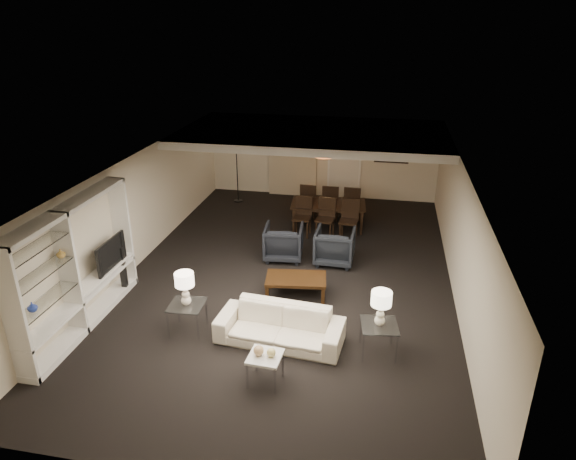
# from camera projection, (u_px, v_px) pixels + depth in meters

# --- Properties ---
(floor) EXTENTS (11.00, 11.00, 0.00)m
(floor) POSITION_uv_depth(u_px,v_px,m) (288.00, 276.00, 11.33)
(floor) COLOR black
(floor) RESTS_ON ground
(ceiling) EXTENTS (7.00, 11.00, 0.02)m
(ceiling) POSITION_uv_depth(u_px,v_px,m) (288.00, 166.00, 10.35)
(ceiling) COLOR silver
(ceiling) RESTS_ON ground
(wall_back) EXTENTS (7.00, 0.02, 2.50)m
(wall_back) POSITION_uv_depth(u_px,v_px,m) (322.00, 157.00, 15.80)
(wall_back) COLOR beige
(wall_back) RESTS_ON ground
(wall_front) EXTENTS (7.00, 0.02, 2.50)m
(wall_front) POSITION_uv_depth(u_px,v_px,m) (197.00, 402.00, 5.87)
(wall_front) COLOR beige
(wall_front) RESTS_ON ground
(wall_left) EXTENTS (0.02, 11.00, 2.50)m
(wall_left) POSITION_uv_depth(u_px,v_px,m) (134.00, 212.00, 11.45)
(wall_left) COLOR beige
(wall_left) RESTS_ON ground
(wall_right) EXTENTS (0.02, 11.00, 2.50)m
(wall_right) POSITION_uv_depth(u_px,v_px,m) (460.00, 236.00, 10.22)
(wall_right) COLOR beige
(wall_right) RESTS_ON ground
(ceiling_soffit) EXTENTS (7.00, 4.00, 0.20)m
(ceiling_soffit) POSITION_uv_depth(u_px,v_px,m) (313.00, 134.00, 13.55)
(ceiling_soffit) COLOR silver
(ceiling_soffit) RESTS_ON ceiling
(curtains) EXTENTS (1.50, 0.12, 2.40)m
(curtains) POSITION_uv_depth(u_px,v_px,m) (293.00, 158.00, 15.91)
(curtains) COLOR beige
(curtains) RESTS_ON wall_back
(door) EXTENTS (0.90, 0.05, 2.10)m
(door) POSITION_uv_depth(u_px,v_px,m) (344.00, 165.00, 15.73)
(door) COLOR silver
(door) RESTS_ON wall_back
(painting) EXTENTS (0.95, 0.04, 0.65)m
(painting) POSITION_uv_depth(u_px,v_px,m) (392.00, 151.00, 15.28)
(painting) COLOR #142D38
(painting) RESTS_ON wall_back
(media_unit) EXTENTS (0.38, 3.40, 2.35)m
(media_unit) POSITION_uv_depth(u_px,v_px,m) (77.00, 268.00, 9.10)
(media_unit) COLOR white
(media_unit) RESTS_ON wall_left
(pendant_light) EXTENTS (0.52, 0.52, 0.24)m
(pendant_light) POSITION_uv_depth(u_px,v_px,m) (324.00, 152.00, 13.68)
(pendant_light) COLOR #D8591E
(pendant_light) RESTS_ON ceiling_soffit
(sofa) EXTENTS (2.27, 1.06, 0.64)m
(sofa) POSITION_uv_depth(u_px,v_px,m) (280.00, 326.00, 8.94)
(sofa) COLOR beige
(sofa) RESTS_ON floor
(coffee_table) EXTENTS (1.29, 0.85, 0.43)m
(coffee_table) POSITION_uv_depth(u_px,v_px,m) (296.00, 287.00, 10.43)
(coffee_table) COLOR black
(coffee_table) RESTS_ON floor
(armchair_left) EXTENTS (0.96, 0.98, 0.82)m
(armchair_left) POSITION_uv_depth(u_px,v_px,m) (284.00, 242.00, 11.99)
(armchair_left) COLOR black
(armchair_left) RESTS_ON floor
(armchair_right) EXTENTS (0.89, 0.92, 0.82)m
(armchair_right) POSITION_uv_depth(u_px,v_px,m) (335.00, 246.00, 11.78)
(armchair_right) COLOR black
(armchair_right) RESTS_ON floor
(side_table_left) EXTENTS (0.64, 0.64, 0.56)m
(side_table_left) POSITION_uv_depth(u_px,v_px,m) (188.00, 318.00, 9.26)
(side_table_left) COLOR white
(side_table_left) RESTS_ON floor
(side_table_right) EXTENTS (0.68, 0.68, 0.56)m
(side_table_right) POSITION_uv_depth(u_px,v_px,m) (378.00, 339.00, 8.66)
(side_table_right) COLOR silver
(side_table_right) RESTS_ON floor
(table_lamp_left) EXTENTS (0.36, 0.36, 0.62)m
(table_lamp_left) POSITION_uv_depth(u_px,v_px,m) (185.00, 289.00, 9.02)
(table_lamp_left) COLOR white
(table_lamp_left) RESTS_ON side_table_left
(table_lamp_right) EXTENTS (0.36, 0.36, 0.62)m
(table_lamp_right) POSITION_uv_depth(u_px,v_px,m) (381.00, 309.00, 8.43)
(table_lamp_right) COLOR white
(table_lamp_right) RESTS_ON side_table_right
(marble_table) EXTENTS (0.53, 0.53, 0.50)m
(marble_table) POSITION_uv_depth(u_px,v_px,m) (265.00, 369.00, 7.98)
(marble_table) COLOR silver
(marble_table) RESTS_ON floor
(gold_gourd_a) EXTENTS (0.16, 0.16, 0.16)m
(gold_gourd_a) POSITION_uv_depth(u_px,v_px,m) (259.00, 350.00, 7.86)
(gold_gourd_a) COLOR tan
(gold_gourd_a) RESTS_ON marble_table
(gold_gourd_b) EXTENTS (0.14, 0.14, 0.14)m
(gold_gourd_b) POSITION_uv_depth(u_px,v_px,m) (271.00, 353.00, 7.83)
(gold_gourd_b) COLOR #ECDA7D
(gold_gourd_b) RESTS_ON marble_table
(television) EXTENTS (1.02, 0.13, 0.59)m
(television) POSITION_uv_depth(u_px,v_px,m) (106.00, 253.00, 9.98)
(television) COLOR black
(television) RESTS_ON media_unit
(vase_blue) EXTENTS (0.16, 0.16, 0.16)m
(vase_blue) POSITION_uv_depth(u_px,v_px,m) (32.00, 307.00, 7.98)
(vase_blue) COLOR #253CA4
(vase_blue) RESTS_ON media_unit
(vase_amber) EXTENTS (0.15, 0.15, 0.16)m
(vase_amber) POSITION_uv_depth(u_px,v_px,m) (61.00, 254.00, 8.59)
(vase_amber) COLOR #B48A3C
(vase_amber) RESTS_ON media_unit
(floor_speaker) EXTENTS (0.12, 0.12, 1.01)m
(floor_speaker) POSITION_uv_depth(u_px,v_px,m) (123.00, 270.00, 10.51)
(floor_speaker) COLOR black
(floor_speaker) RESTS_ON floor
(dining_table) EXTENTS (2.04, 1.26, 0.69)m
(dining_table) POSITION_uv_depth(u_px,v_px,m) (328.00, 216.00, 13.73)
(dining_table) COLOR black
(dining_table) RESTS_ON floor
(chair_nl) EXTENTS (0.49, 0.49, 1.02)m
(chair_nl) POSITION_uv_depth(u_px,v_px,m) (302.00, 217.00, 13.19)
(chair_nl) COLOR black
(chair_nl) RESTS_ON floor
(chair_nm) EXTENTS (0.52, 0.52, 1.02)m
(chair_nm) POSITION_uv_depth(u_px,v_px,m) (325.00, 219.00, 13.08)
(chair_nm) COLOR black
(chair_nm) RESTS_ON floor
(chair_nr) EXTENTS (0.51, 0.51, 1.02)m
(chair_nr) POSITION_uv_depth(u_px,v_px,m) (349.00, 220.00, 12.98)
(chair_nr) COLOR black
(chair_nr) RESTS_ON floor
(chair_fl) EXTENTS (0.51, 0.51, 1.02)m
(chair_fl) POSITION_uv_depth(u_px,v_px,m) (310.00, 200.00, 14.36)
(chair_fl) COLOR black
(chair_fl) RESTS_ON floor
(chair_fm) EXTENTS (0.47, 0.47, 1.02)m
(chair_fm) POSITION_uv_depth(u_px,v_px,m) (331.00, 202.00, 14.26)
(chair_fm) COLOR black
(chair_fm) RESTS_ON floor
(chair_fr) EXTENTS (0.49, 0.49, 1.02)m
(chair_fr) POSITION_uv_depth(u_px,v_px,m) (353.00, 203.00, 14.15)
(chair_fr) COLOR black
(chair_fr) RESTS_ON floor
(floor_lamp) EXTENTS (0.31, 0.31, 1.89)m
(floor_lamp) POSITION_uv_depth(u_px,v_px,m) (237.00, 171.00, 15.45)
(floor_lamp) COLOR black
(floor_lamp) RESTS_ON floor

